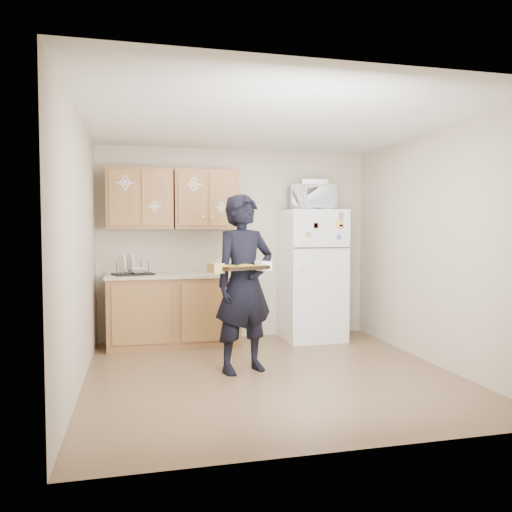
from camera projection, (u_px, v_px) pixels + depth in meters
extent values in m
plane|color=brown|center=(271.00, 374.00, 4.99)|extent=(3.60, 3.60, 0.00)
plane|color=white|center=(271.00, 121.00, 4.86)|extent=(3.60, 3.60, 0.00)
cube|color=#C2B49D|center=(236.00, 244.00, 6.67)|extent=(3.60, 0.04, 2.50)
cube|color=#C2B49D|center=(345.00, 260.00, 3.18)|extent=(3.60, 0.04, 2.50)
cube|color=#C2B49D|center=(79.00, 251.00, 4.51)|extent=(0.04, 3.60, 2.50)
cube|color=#C2B49D|center=(433.00, 248.00, 5.34)|extent=(0.04, 3.60, 2.50)
cube|color=white|center=(312.00, 275.00, 6.56)|extent=(0.75, 0.70, 1.70)
cube|color=brown|center=(174.00, 311.00, 6.21)|extent=(1.60, 0.60, 0.86)
cube|color=beige|center=(174.00, 275.00, 6.19)|extent=(1.64, 0.64, 0.04)
cube|color=brown|center=(140.00, 199.00, 6.18)|extent=(0.80, 0.33, 0.75)
cube|color=brown|center=(206.00, 200.00, 6.37)|extent=(0.80, 0.33, 0.75)
cube|color=#E6B751|center=(341.00, 322.00, 6.94)|extent=(0.20, 0.07, 0.32)
imported|color=black|center=(244.00, 284.00, 5.03)|extent=(0.76, 0.62, 1.80)
cube|color=black|center=(240.00, 268.00, 4.73)|extent=(0.55, 0.47, 0.04)
cylinder|color=orange|center=(234.00, 267.00, 4.60)|extent=(0.15, 0.15, 0.02)
cylinder|color=orange|center=(254.00, 266.00, 4.72)|extent=(0.15, 0.15, 0.02)
cylinder|color=orange|center=(226.00, 266.00, 4.73)|extent=(0.15, 0.15, 0.02)
cylinder|color=orange|center=(246.00, 265.00, 4.85)|extent=(0.15, 0.15, 0.02)
imported|color=white|center=(312.00, 198.00, 6.45)|extent=(0.62, 0.46, 0.32)
cube|color=silver|center=(314.00, 183.00, 6.48)|extent=(0.37, 0.30, 0.07)
cube|color=black|center=(133.00, 268.00, 6.01)|extent=(0.52, 0.46, 0.18)
imported|color=white|center=(137.00, 270.00, 6.02)|extent=(0.30, 0.30, 0.06)
imported|color=white|center=(217.00, 265.00, 6.25)|extent=(0.11, 0.11, 0.21)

